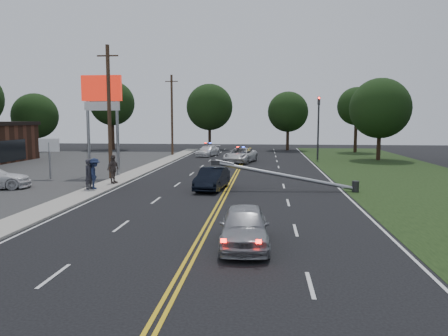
# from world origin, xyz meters

# --- Properties ---
(ground) EXTENTS (120.00, 120.00, 0.00)m
(ground) POSITION_xyz_m (0.00, 0.00, 0.00)
(ground) COLOR black
(ground) RESTS_ON ground
(sidewalk) EXTENTS (1.80, 70.00, 0.12)m
(sidewalk) POSITION_xyz_m (-8.40, 10.00, 0.06)
(sidewalk) COLOR #9F9A8F
(sidewalk) RESTS_ON ground
(grass_verge) EXTENTS (12.00, 80.00, 0.01)m
(grass_verge) POSITION_xyz_m (13.50, 10.00, 0.01)
(grass_verge) COLOR black
(grass_verge) RESTS_ON ground
(centerline_yellow) EXTENTS (0.36, 80.00, 0.00)m
(centerline_yellow) POSITION_xyz_m (0.00, 10.00, 0.01)
(centerline_yellow) COLOR gold
(centerline_yellow) RESTS_ON ground
(pylon_sign) EXTENTS (3.20, 0.35, 8.00)m
(pylon_sign) POSITION_xyz_m (-10.50, 14.00, 6.00)
(pylon_sign) COLOR gray
(pylon_sign) RESTS_ON ground
(small_sign) EXTENTS (1.60, 0.14, 3.10)m
(small_sign) POSITION_xyz_m (-14.00, 12.00, 2.33)
(small_sign) COLOR gray
(small_sign) RESTS_ON ground
(traffic_signal) EXTENTS (0.28, 0.41, 7.05)m
(traffic_signal) POSITION_xyz_m (8.30, 30.00, 4.21)
(traffic_signal) COLOR #2D2D30
(traffic_signal) RESTS_ON ground
(fallen_streetlight) EXTENTS (9.36, 0.44, 1.91)m
(fallen_streetlight) POSITION_xyz_m (4.19, 8.00, 0.92)
(fallen_streetlight) COLOR #2D2D30
(fallen_streetlight) RESTS_ON ground
(utility_pole_mid) EXTENTS (1.60, 0.28, 10.00)m
(utility_pole_mid) POSITION_xyz_m (-9.20, 12.00, 5.08)
(utility_pole_mid) COLOR #382619
(utility_pole_mid) RESTS_ON ground
(utility_pole_far) EXTENTS (1.60, 0.28, 10.00)m
(utility_pole_far) POSITION_xyz_m (-9.20, 34.00, 5.08)
(utility_pole_far) COLOR #382619
(utility_pole_far) RESTS_ON ground
(tree_4) EXTENTS (6.48, 6.48, 8.27)m
(tree_4) POSITION_xyz_m (-30.64, 40.53, 5.02)
(tree_4) COLOR black
(tree_4) RESTS_ON ground
(tree_5) EXTENTS (6.62, 6.62, 10.25)m
(tree_5) POSITION_xyz_m (-20.43, 44.08, 6.92)
(tree_5) COLOR black
(tree_5) RESTS_ON ground
(tree_6) EXTENTS (6.97, 6.97, 9.86)m
(tree_6) POSITION_xyz_m (-6.03, 46.11, 6.37)
(tree_6) COLOR black
(tree_6) RESTS_ON ground
(tree_7) EXTENTS (5.91, 5.91, 8.60)m
(tree_7) POSITION_xyz_m (5.68, 45.21, 5.63)
(tree_7) COLOR black
(tree_7) RESTS_ON ground
(tree_8) EXTENTS (5.21, 5.21, 8.94)m
(tree_8) POSITION_xyz_m (14.81, 41.93, 6.31)
(tree_8) COLOR black
(tree_8) RESTS_ON ground
(tree_9) EXTENTS (6.68, 6.68, 9.10)m
(tree_9) POSITION_xyz_m (15.06, 30.42, 5.76)
(tree_9) COLOR black
(tree_9) RESTS_ON ground
(crashed_sedan) EXTENTS (2.01, 4.52, 1.44)m
(crashed_sedan) POSITION_xyz_m (-1.00, 8.06, 0.72)
(crashed_sedan) COLOR black
(crashed_sedan) RESTS_ON ground
(waiting_sedan) EXTENTS (1.94, 4.39, 1.47)m
(waiting_sedan) POSITION_xyz_m (1.70, -4.44, 0.74)
(waiting_sedan) COLOR #9A9BA1
(waiting_sedan) RESTS_ON ground
(emergency_a) EXTENTS (3.76, 6.00, 1.55)m
(emergency_a) POSITION_xyz_m (-0.18, 26.18, 0.77)
(emergency_a) COLOR silver
(emergency_a) RESTS_ON ground
(emergency_b) EXTENTS (2.99, 4.87, 1.32)m
(emergency_b) POSITION_xyz_m (-4.68, 33.75, 0.66)
(emergency_b) COLOR white
(emergency_b) RESTS_ON ground
(bystander_a) EXTENTS (0.69, 0.82, 1.92)m
(bystander_a) POSITION_xyz_m (-8.72, 6.75, 1.08)
(bystander_a) COLOR #292931
(bystander_a) RESTS_ON sidewalk
(bystander_b) EXTENTS (0.75, 0.93, 1.83)m
(bystander_b) POSITION_xyz_m (-8.73, 7.23, 1.03)
(bystander_b) COLOR #A4A3A8
(bystander_b) RESTS_ON sidewalk
(bystander_c) EXTENTS (1.11, 1.45, 1.98)m
(bystander_c) POSITION_xyz_m (-8.43, 6.93, 1.11)
(bystander_c) COLOR #1A2341
(bystander_c) RESTS_ON sidewalk
(bystander_d) EXTENTS (0.79, 1.26, 2.00)m
(bystander_d) POSITION_xyz_m (-8.10, 9.41, 1.12)
(bystander_d) COLOR #554944
(bystander_d) RESTS_ON sidewalk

